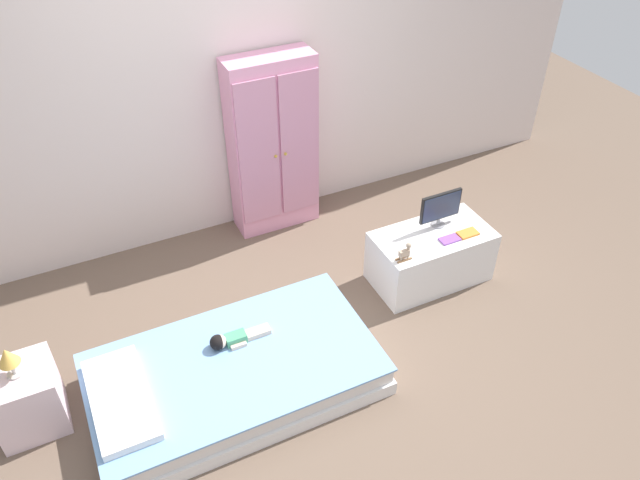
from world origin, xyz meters
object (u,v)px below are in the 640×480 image
(tv_stand, at_px, (430,256))
(tv_monitor, at_px, (441,207))
(bed, at_px, (235,374))
(table_lamp, at_px, (8,358))
(book_purple, at_px, (450,239))
(rocking_horse_toy, at_px, (405,252))
(doll, at_px, (229,340))
(nightstand, at_px, (27,398))
(book_orange, at_px, (468,233))
(wardrobe, at_px, (273,146))

(tv_stand, distance_m, tv_monitor, 0.38)
(bed, relative_size, table_lamp, 8.61)
(book_purple, bearing_deg, rocking_horse_toy, -174.19)
(doll, xyz_separation_m, rocking_horse_toy, (1.29, 0.04, 0.21))
(nightstand, xyz_separation_m, tv_stand, (2.81, 0.06, -0.01))
(nightstand, xyz_separation_m, rocking_horse_toy, (2.47, -0.08, 0.26))
(bed, relative_size, doll, 4.47)
(bed, relative_size, tv_monitor, 5.36)
(rocking_horse_toy, relative_size, book_purple, 0.91)
(book_purple, bearing_deg, doll, -177.20)
(doll, bearing_deg, tv_stand, 6.54)
(book_orange, bearing_deg, rocking_horse_toy, -175.83)
(bed, height_order, table_lamp, table_lamp)
(book_purple, bearing_deg, wardrobe, 122.86)
(tv_monitor, xyz_separation_m, rocking_horse_toy, (-0.42, -0.22, -0.09))
(doll, distance_m, nightstand, 1.19)
(bed, height_order, tv_stand, tv_stand)
(bed, xyz_separation_m, book_orange, (1.87, 0.23, 0.31))
(rocking_horse_toy, height_order, book_purple, rocking_horse_toy)
(bed, relative_size, tv_stand, 2.04)
(bed, xyz_separation_m, rocking_horse_toy, (1.32, 0.19, 0.36))
(table_lamp, bearing_deg, bed, -13.33)
(table_lamp, distance_m, wardrobe, 2.39)
(doll, xyz_separation_m, tv_stand, (1.62, 0.19, -0.06))
(doll, height_order, wardrobe, wardrobe)
(book_purple, bearing_deg, bed, -172.28)
(wardrobe, distance_m, tv_monitor, 1.38)
(wardrobe, xyz_separation_m, book_orange, (0.97, -1.26, -0.30))
(rocking_horse_toy, distance_m, book_orange, 0.56)
(wardrobe, bearing_deg, tv_stand, -57.05)
(wardrobe, bearing_deg, book_orange, -52.41)
(wardrobe, height_order, book_purple, wardrobe)
(bed, distance_m, tv_stand, 1.68)
(book_purple, height_order, book_orange, book_orange)
(doll, height_order, rocking_horse_toy, rocking_horse_toy)
(bed, distance_m, table_lamp, 1.27)
(rocking_horse_toy, bearing_deg, bed, -171.71)
(table_lamp, height_order, tv_monitor, tv_monitor)
(doll, bearing_deg, rocking_horse_toy, 1.87)
(table_lamp, distance_m, book_purple, 2.87)
(bed, xyz_separation_m, tv_monitor, (1.74, 0.41, 0.46))
(nightstand, height_order, tv_monitor, tv_monitor)
(bed, bearing_deg, nightstand, 166.67)
(doll, xyz_separation_m, tv_monitor, (1.71, 0.26, 0.31))
(nightstand, bearing_deg, table_lamp, -14.04)
(rocking_horse_toy, bearing_deg, doll, -178.13)
(bed, bearing_deg, tv_stand, 11.51)
(book_purple, xyz_separation_m, book_orange, (0.16, 0.00, 0.00))
(wardrobe, relative_size, rocking_horse_toy, 10.96)
(wardrobe, height_order, rocking_horse_toy, wardrobe)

